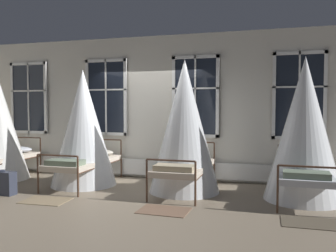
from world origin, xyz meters
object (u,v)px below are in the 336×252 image
Objects in this scene: cot_fourth at (304,131)px; suitcase_dark at (2,183)px; cot_second at (83,129)px; cot_third at (184,128)px.

suitcase_dark is at bearing 103.38° from cot_fourth.
cot_second is 4.27× the size of suitcase_dark.
cot_third is 3.64m from suitcase_dark.
cot_fourth is at bearing -89.96° from cot_second.
cot_fourth is (4.40, -0.04, 0.05)m from cot_second.
cot_fourth is 5.69m from suitcase_dark.
cot_third is at bearing 90.35° from cot_fourth.
cot_fourth is 4.45× the size of suitcase_dark.
cot_third reaches higher than suitcase_dark.
cot_second is 0.95× the size of cot_third.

